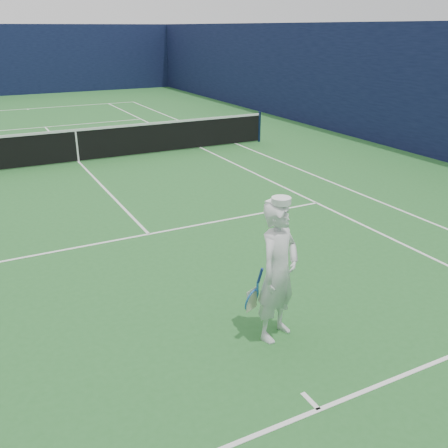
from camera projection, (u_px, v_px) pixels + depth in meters
name	position (u px, v px, depth m)	size (l,w,h in m)	color
ground	(79.00, 162.00, 15.17)	(80.00, 80.00, 0.00)	#26662A
court_markings	(79.00, 162.00, 15.17)	(11.03, 23.83, 0.01)	white
windscreen_fence	(71.00, 95.00, 14.44)	(20.12, 36.12, 4.00)	#0E1434
tennis_net	(77.00, 144.00, 14.97)	(12.88, 0.09, 1.07)	#141E4C
tennis_player	(278.00, 271.00, 6.32)	(0.89, 0.68, 1.93)	white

